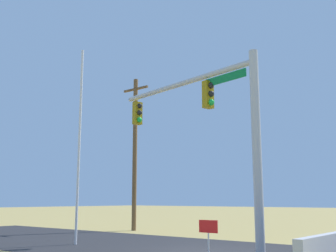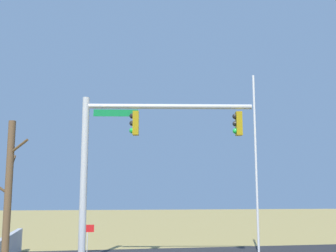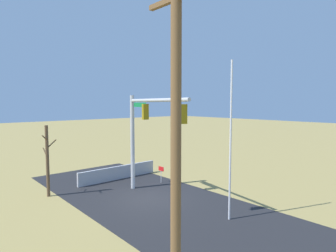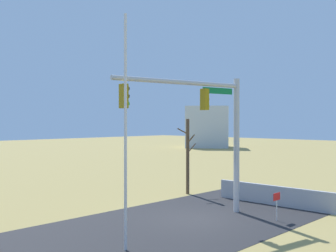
# 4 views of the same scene
# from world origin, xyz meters

# --- Properties ---
(ground_plane) EXTENTS (160.00, 160.00, 0.00)m
(ground_plane) POSITION_xyz_m (0.00, 0.00, 0.00)
(ground_plane) COLOR #9E894C
(road_surface) EXTENTS (28.00, 8.00, 0.01)m
(road_surface) POSITION_xyz_m (-4.00, 0.00, 0.01)
(road_surface) COLOR #232326
(road_surface) RESTS_ON ground_plane
(signal_mast) EXTENTS (6.77, 1.49, 6.39)m
(signal_mast) POSITION_xyz_m (0.62, -0.15, 4.48)
(signal_mast) COLOR #B2B5BA
(signal_mast) RESTS_ON ground_plane
(flagpole) EXTENTS (0.10, 0.10, 7.97)m
(flagpole) POSITION_xyz_m (-5.15, -1.18, 3.98)
(flagpole) COLOR silver
(flagpole) RESTS_ON ground_plane
(utility_pole) EXTENTS (1.90, 0.26, 8.89)m
(utility_pole) POSITION_xyz_m (-8.58, 5.69, 4.61)
(utility_pole) COLOR brown
(utility_pole) RESTS_ON ground_plane
(open_sign) EXTENTS (0.56, 0.04, 1.22)m
(open_sign) POSITION_xyz_m (2.13, -2.79, 0.91)
(open_sign) COLOR silver
(open_sign) RESTS_ON ground_plane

